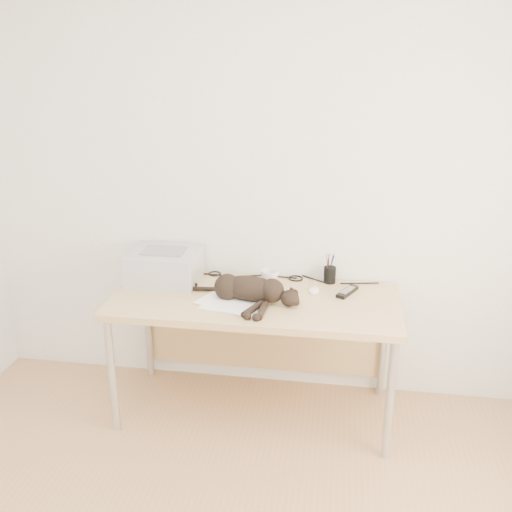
% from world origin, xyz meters
% --- Properties ---
extents(wall_back, '(3.50, 0.00, 3.50)m').
position_xyz_m(wall_back, '(0.00, 1.75, 1.30)').
color(wall_back, white).
rests_on(wall_back, floor).
extents(desk, '(1.60, 0.70, 0.74)m').
position_xyz_m(desk, '(0.00, 1.48, 0.61)').
color(desk, '#D0B47A').
rests_on(desk, floor).
extents(printer, '(0.41, 0.35, 0.19)m').
position_xyz_m(printer, '(-0.57, 1.56, 0.83)').
color(printer, '#B1B1B6').
rests_on(printer, desk).
extents(papers, '(0.40, 0.34, 0.01)m').
position_xyz_m(papers, '(-0.11, 1.29, 0.74)').
color(papers, white).
rests_on(papers, desk).
extents(cat, '(0.65, 0.37, 0.15)m').
position_xyz_m(cat, '(-0.03, 1.34, 0.81)').
color(cat, black).
rests_on(cat, desk).
extents(mug, '(0.13, 0.13, 0.10)m').
position_xyz_m(mug, '(0.06, 1.57, 0.79)').
color(mug, white).
rests_on(mug, desk).
extents(pen_cup, '(0.07, 0.07, 0.18)m').
position_xyz_m(pen_cup, '(0.40, 1.68, 0.79)').
color(pen_cup, black).
rests_on(pen_cup, desk).
extents(remote_grey, '(0.08, 0.20, 0.02)m').
position_xyz_m(remote_grey, '(-0.14, 1.56, 0.75)').
color(remote_grey, gray).
rests_on(remote_grey, desk).
extents(remote_black, '(0.13, 0.19, 0.02)m').
position_xyz_m(remote_black, '(0.51, 1.53, 0.75)').
color(remote_black, black).
rests_on(remote_black, desk).
extents(mouse, '(0.07, 0.11, 0.03)m').
position_xyz_m(mouse, '(0.32, 1.54, 0.76)').
color(mouse, white).
rests_on(mouse, desk).
extents(cable_tangle, '(1.36, 0.09, 0.01)m').
position_xyz_m(cable_tangle, '(0.00, 1.70, 0.75)').
color(cable_tangle, black).
rests_on(cable_tangle, desk).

